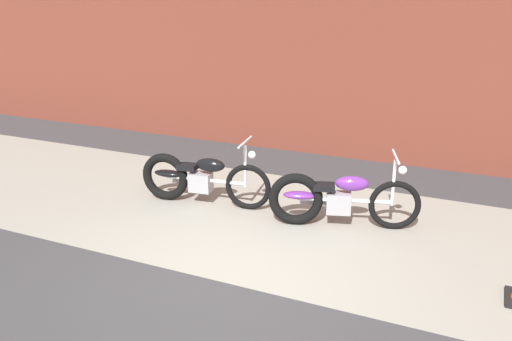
% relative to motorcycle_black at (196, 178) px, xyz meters
% --- Properties ---
extents(ground_plane, '(80.00, 80.00, 0.00)m').
position_rel_motorcycle_black_xyz_m(ground_plane, '(1.47, -1.85, -0.40)').
color(ground_plane, '#38383A').
extents(sidewalk_slab, '(36.00, 3.50, 0.01)m').
position_rel_motorcycle_black_xyz_m(sidewalk_slab, '(1.47, -0.10, -0.40)').
color(sidewalk_slab, gray).
rests_on(sidewalk_slab, ground).
extents(brick_building_wall, '(36.00, 0.50, 5.68)m').
position_rel_motorcycle_black_xyz_m(brick_building_wall, '(1.47, 3.35, 2.44)').
color(brick_building_wall, brown).
rests_on(brick_building_wall, ground).
extents(motorcycle_black, '(2.00, 0.58, 1.03)m').
position_rel_motorcycle_black_xyz_m(motorcycle_black, '(0.00, 0.00, 0.00)').
color(motorcycle_black, black).
rests_on(motorcycle_black, ground).
extents(motorcycle_purple, '(1.94, 0.83, 1.03)m').
position_rel_motorcycle_black_xyz_m(motorcycle_purple, '(2.07, 0.04, 0.00)').
color(motorcycle_purple, black).
rests_on(motorcycle_purple, ground).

